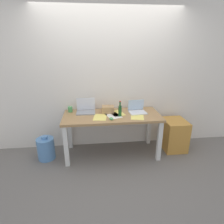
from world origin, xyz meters
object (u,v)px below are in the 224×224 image
beer_bottle (120,111)px  coffee_mug (70,109)px  laptop_right (137,110)px  desk (112,120)px  filing_cabinet (174,135)px  laptop_left (86,109)px  computer_mouse (111,119)px  cardboard_box (108,109)px  water_cooler_jug (46,148)px

beer_bottle → coffee_mug: size_ratio=2.75×
laptop_right → desk: bearing=-171.0°
laptop_right → beer_bottle: beer_bottle is taller
filing_cabinet → coffee_mug: bearing=174.4°
desk → laptop_left: 0.50m
beer_bottle → computer_mouse: bearing=-138.4°
laptop_right → beer_bottle: 0.37m
beer_bottle → filing_cabinet: bearing=6.6°
computer_mouse → coffee_mug: bearing=135.1°
laptop_right → cardboard_box: size_ratio=1.47×
beer_bottle → water_cooler_jug: (-1.28, 0.03, -0.66)m
beer_bottle → coffee_mug: bearing=159.9°
water_cooler_jug → laptop_right: bearing=4.0°
laptop_left → coffee_mug: (-0.28, 0.06, -0.01)m
water_cooler_jug → coffee_mug: bearing=32.4°
laptop_left → coffee_mug: bearing=168.2°
laptop_right → filing_cabinet: size_ratio=0.54×
computer_mouse → coffee_mug: 0.82m
cardboard_box → filing_cabinet: size_ratio=0.37×
cardboard_box → coffee_mug: cardboard_box is taller
laptop_left → cardboard_box: laptop_left is taller
filing_cabinet → cardboard_box: bearing=176.7°
computer_mouse → filing_cabinet: (1.22, 0.26, -0.48)m
desk → coffee_mug: size_ratio=17.46×
desk → laptop_right: bearing=9.0°
laptop_left → water_cooler_jug: size_ratio=0.77×
computer_mouse → water_cooler_jug: size_ratio=0.23×
desk → filing_cabinet: size_ratio=2.90×
beer_bottle → coffee_mug: 0.90m
desk → laptop_left: (-0.45, 0.18, 0.16)m
laptop_right → computer_mouse: bearing=-149.4°
computer_mouse → filing_cabinet: bearing=0.7°
laptop_left → computer_mouse: (0.41, -0.39, -0.04)m
filing_cabinet → desk: bearing=-177.7°
water_cooler_jug → filing_cabinet: (2.34, 0.09, 0.09)m
computer_mouse → cardboard_box: size_ratio=0.47×
laptop_left → computer_mouse: bearing=-43.7°
cardboard_box → coffee_mug: 0.67m
desk → coffee_mug: bearing=162.1°
beer_bottle → cardboard_box: 0.27m
coffee_mug → water_cooler_jug: size_ratio=0.22×
laptop_right → computer_mouse: size_ratio=3.11×
desk → cardboard_box: 0.21m
desk → laptop_right: (0.45, 0.07, 0.15)m
laptop_right → water_cooler_jug: size_ratio=0.72×
laptop_right → computer_mouse: 0.57m
beer_bottle → laptop_left: bearing=156.2°
laptop_right → laptop_left: bearing=173.4°
laptop_left → water_cooler_jug: laptop_left is taller
beer_bottle → cardboard_box: bearing=133.6°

